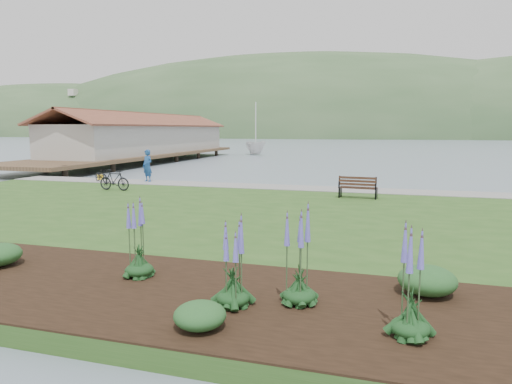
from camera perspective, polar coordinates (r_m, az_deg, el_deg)
ground at (r=19.22m, az=-2.99°, el=-3.10°), size 600.00×600.00×0.00m
lawn at (r=17.34m, az=-5.21°, el=-3.66°), size 34.00×20.00×0.40m
shoreline_path at (r=25.67m, az=2.17°, el=0.64°), size 34.00×2.20×0.03m
garden_bed at (r=9.23m, az=-5.89°, el=-12.79°), size 24.00×4.40×0.04m
far_hillside at (r=188.30m, az=20.89°, el=6.33°), size 580.00×80.00×38.00m
pier_pavilion at (r=52.40m, az=-13.68°, el=6.60°), size 8.00×36.00×5.40m
park_bench at (r=22.05m, az=12.62°, el=0.62°), size 1.81×0.86×1.09m
person at (r=28.86m, az=-13.42°, el=3.55°), size 1.00×0.84×2.34m
bicycle_a at (r=29.51m, az=-18.76°, el=1.94°), size 1.23×1.60×0.81m
bicycle_b at (r=25.41m, az=-17.29°, el=1.44°), size 0.66×1.88×1.11m
sailboat at (r=64.07m, az=-0.03°, el=4.67°), size 12.45×12.48×23.25m
pannier at (r=30.85m, az=-18.89°, el=1.75°), size 0.23×0.34×0.34m
echium_0 at (r=8.42m, az=-2.93°, el=-9.34°), size 0.62×0.62×1.77m
echium_1 at (r=8.53m, az=5.48°, el=-8.50°), size 0.62×0.62×2.06m
echium_2 at (r=7.63m, az=18.87°, el=-12.11°), size 0.62×0.62×1.85m
echium_4 at (r=10.33m, az=-14.50°, el=-5.78°), size 0.62×0.62×2.07m
shrub_1 at (r=7.76m, az=-7.03°, el=-15.06°), size 0.87×0.87×0.43m
shrub_2 at (r=9.73m, az=20.62°, el=-10.28°), size 1.13×1.13×0.57m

